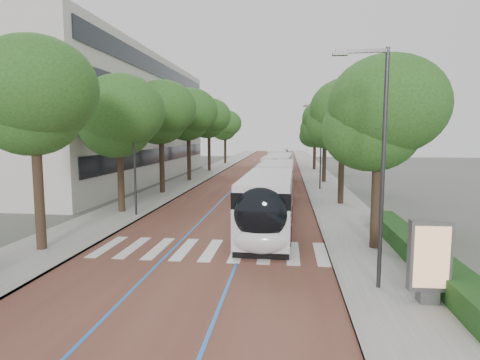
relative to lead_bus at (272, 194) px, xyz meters
name	(u,v)px	position (x,y,z in m)	size (l,w,h in m)	color
ground	(202,257)	(-2.73, -8.22, -1.63)	(160.00, 160.00, 0.00)	#51544C
road	(261,172)	(-2.73, 31.78, -1.62)	(11.00, 140.00, 0.02)	brown
sidewalk_left	(209,171)	(-10.23, 31.78, -1.57)	(4.00, 140.00, 0.12)	gray
sidewalk_right	(315,172)	(4.77, 31.78, -1.57)	(4.00, 140.00, 0.12)	gray
kerb_left	(222,171)	(-8.33, 31.78, -1.57)	(0.20, 140.00, 0.14)	gray
kerb_right	(301,172)	(2.87, 31.78, -1.57)	(0.20, 140.00, 0.14)	gray
zebra_crossing	(211,250)	(-2.53, -7.22, -1.60)	(10.55, 3.60, 0.01)	silver
lane_line_left	(250,172)	(-4.33, 31.78, -1.60)	(0.12, 126.00, 0.01)	blue
lane_line_right	(272,172)	(-1.13, 31.78, -1.60)	(0.12, 126.00, 0.01)	blue
office_building	(88,120)	(-22.20, 19.78, 5.37)	(18.11, 40.00, 14.00)	beige
hedge	(420,252)	(6.37, -8.22, -1.11)	(1.20, 14.00, 0.80)	#183F15
streetlight_near	(378,150)	(3.89, -11.22, 3.19)	(1.82, 0.20, 8.00)	#2F2F32
streetlight_far	(319,140)	(3.89, 13.78, 3.19)	(1.82, 0.20, 8.00)	#2F2F32
lamp_post_left	(134,153)	(-8.83, -0.22, 2.49)	(0.14, 0.14, 8.00)	#2F2F32
trees_left	(183,119)	(-10.23, 17.20, 5.27)	(6.13, 60.33, 9.91)	black
trees_right	(333,125)	(4.97, 12.50, 4.52)	(5.64, 46.99, 8.87)	black
lead_bus	(272,194)	(0.00, 0.00, 0.00)	(2.91, 18.45, 3.20)	black
bus_queued_0	(278,170)	(0.04, 16.45, 0.00)	(3.13, 12.51, 3.20)	silver
bus_queued_1	(276,161)	(-0.59, 29.86, 0.00)	(3.20, 12.52, 3.20)	silver
bus_queued_2	(279,157)	(-0.37, 42.03, 0.00)	(2.84, 12.46, 3.20)	silver
ad_panel	(429,260)	(5.32, -12.33, -0.14)	(1.26, 0.50, 2.60)	#59595B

